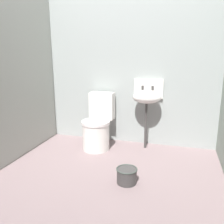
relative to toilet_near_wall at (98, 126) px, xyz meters
name	(u,v)px	position (x,y,z in m)	size (l,w,h in m)	color
ground_plane	(104,185)	(0.39, -0.93, -0.36)	(2.94, 2.97, 0.08)	gray
wall_back	(131,62)	(0.39, 0.40, 0.90)	(2.94, 0.10, 2.45)	#9AA29F
toilet_near_wall	(98,126)	(0.00, 0.00, 0.00)	(0.40, 0.59, 0.78)	white
sink	(147,96)	(0.67, 0.19, 0.43)	(0.42, 0.35, 0.99)	#3E3B3A
bucket	(127,175)	(0.63, -0.88, -0.23)	(0.23, 0.23, 0.17)	#3E3B3A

